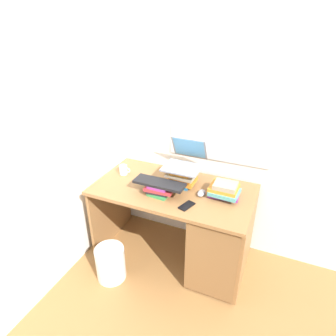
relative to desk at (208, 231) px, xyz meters
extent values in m
plane|color=olive|center=(-0.34, 0.03, -0.40)|extent=(6.00, 6.00, 0.00)
cube|color=white|center=(-0.34, 0.43, 0.90)|extent=(6.00, 0.05, 2.60)
cube|color=silver|center=(-0.07, 0.40, 0.88)|extent=(0.90, 0.01, 0.80)
cube|color=silver|center=(-1.14, 0.03, 0.90)|extent=(0.05, 6.00, 2.60)
cube|color=olive|center=(-0.34, 0.03, 0.32)|extent=(1.34, 0.72, 0.03)
cube|color=olive|center=(-1.00, 0.03, -0.05)|extent=(0.02, 0.66, 0.70)
cube|color=olive|center=(0.32, 0.03, -0.05)|extent=(0.02, 0.66, 0.70)
cube|color=brown|center=(0.11, -0.01, -0.05)|extent=(0.40, 0.61, 0.67)
cube|color=#2672B2|center=(-0.29, 0.11, 0.34)|extent=(0.18, 0.17, 0.03)
cube|color=orange|center=(-0.29, 0.12, 0.38)|extent=(0.23, 0.18, 0.04)
cube|color=orange|center=(-0.28, 0.11, 0.41)|extent=(0.18, 0.18, 0.03)
cube|color=gray|center=(-0.29, 0.10, 0.44)|extent=(0.25, 0.19, 0.02)
cube|color=orange|center=(-0.30, 0.10, 0.47)|extent=(0.17, 0.15, 0.04)
cube|color=#338C4C|center=(-0.40, -0.09, 0.34)|extent=(0.18, 0.19, 0.03)
cube|color=black|center=(-0.41, -0.11, 0.37)|extent=(0.19, 0.14, 0.02)
cube|color=#B22D33|center=(-0.40, -0.11, 0.39)|extent=(0.24, 0.15, 0.02)
cube|color=#8C338C|center=(-0.41, -0.10, 0.41)|extent=(0.17, 0.15, 0.02)
cube|color=#8C338C|center=(0.08, 0.08, 0.35)|extent=(0.25, 0.16, 0.03)
cube|color=teal|center=(0.09, 0.06, 0.38)|extent=(0.24, 0.20, 0.03)
cube|color=orange|center=(0.08, 0.07, 0.41)|extent=(0.22, 0.19, 0.03)
cube|color=gray|center=(0.09, 0.05, 0.44)|extent=(0.18, 0.15, 0.04)
cube|color=gray|center=(-0.29, 0.11, 0.49)|extent=(0.31, 0.24, 0.01)
cube|color=gray|center=(-0.29, 0.28, 0.61)|extent=(0.31, 0.11, 0.21)
cube|color=#59A5E5|center=(-0.29, 0.28, 0.61)|extent=(0.28, 0.10, 0.19)
cube|color=black|center=(-0.41, -0.10, 0.43)|extent=(0.42, 0.14, 0.02)
ellipsoid|color=#A5A8AD|center=(-0.09, 0.02, 0.35)|extent=(0.06, 0.10, 0.04)
cylinder|color=white|center=(-0.86, 0.08, 0.37)|extent=(0.07, 0.07, 0.09)
torus|color=white|center=(-0.81, 0.08, 0.38)|extent=(0.05, 0.01, 0.05)
cube|color=black|center=(-0.14, -0.18, 0.34)|extent=(0.11, 0.15, 0.01)
cylinder|color=silver|center=(-0.72, -0.44, -0.25)|extent=(0.25, 0.25, 0.31)
camera|label=1|loc=(0.46, -1.91, 1.60)|focal=30.90mm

